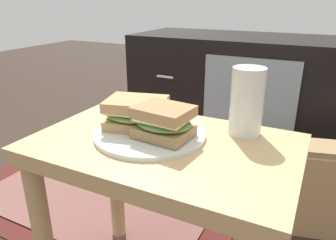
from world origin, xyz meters
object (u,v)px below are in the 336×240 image
Objects in this scene: sandwich_back at (164,122)px; beer_glass at (247,103)px; sandwich_front at (137,113)px; tv_cabinet at (234,96)px; plate at (150,134)px; paper_bag at (322,189)px.

beer_glass is (0.14, 0.12, 0.03)m from sandwich_back.
sandwich_back is at bearing -16.13° from sandwich_front.
beer_glass reaches higher than tv_cabinet.
paper_bag is (0.38, 0.48, -0.31)m from plate.
tv_cabinet reaches higher than sandwich_back.
plate is (0.06, -0.94, 0.17)m from tv_cabinet.
sandwich_back is 0.42× the size of paper_bag.
paper_bag is (0.44, -0.46, -0.14)m from tv_cabinet.
beer_glass is (0.24, -0.83, 0.24)m from tv_cabinet.
beer_glass is 0.56m from paper_bag.
beer_glass is at bearing -117.96° from paper_bag.
plate is at bearing 163.87° from sandwich_back.
plate is 0.06m from sandwich_back.
tv_cabinet is 3.09× the size of paper_bag.
sandwich_front is 0.72m from paper_bag.
beer_glass is at bearing 30.48° from plate.
tv_cabinet is at bearing 133.56° from paper_bag.
plate is at bearing -128.45° from paper_bag.
tv_cabinet is at bearing 91.24° from sandwich_front.
sandwich_front is 0.24m from beer_glass.
sandwich_back is 0.87× the size of beer_glass.
tv_cabinet is 0.98m from sandwich_back.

